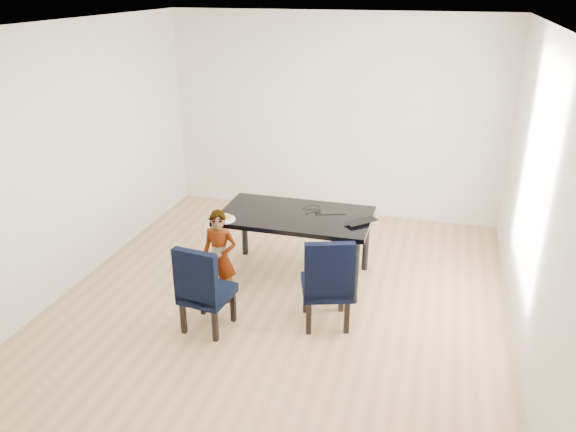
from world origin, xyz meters
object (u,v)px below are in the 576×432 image
(chair_right, at_px, (326,279))
(plate, at_px, (224,219))
(chair_left, at_px, (207,286))
(laptop, at_px, (359,220))
(child, at_px, (220,257))
(dining_table, at_px, (295,246))

(chair_right, xyz_separation_m, plate, (-1.19, 0.45, 0.29))
(chair_left, xyz_separation_m, chair_right, (1.04, 0.38, 0.03))
(chair_left, relative_size, chair_right, 0.95)
(plate, bearing_deg, laptop, 13.76)
(child, bearing_deg, chair_right, -8.38)
(chair_right, bearing_deg, child, 155.70)
(plate, bearing_deg, chair_right, -20.50)
(plate, bearing_deg, dining_table, 27.24)
(dining_table, relative_size, chair_left, 1.82)
(chair_left, xyz_separation_m, plate, (-0.15, 0.82, 0.32))
(dining_table, distance_m, plate, 0.85)
(chair_right, xyz_separation_m, laptop, (0.17, 0.78, 0.30))
(chair_right, distance_m, child, 1.12)
(dining_table, distance_m, chair_right, 0.95)
(chair_right, bearing_deg, plate, 141.26)
(child, height_order, plate, child)
(chair_left, xyz_separation_m, laptop, (1.21, 1.15, 0.32))
(dining_table, bearing_deg, plate, -152.76)
(plate, relative_size, laptop, 0.70)
(chair_left, height_order, plate, chair_left)
(dining_table, bearing_deg, chair_right, -57.30)
(laptop, bearing_deg, child, -16.88)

